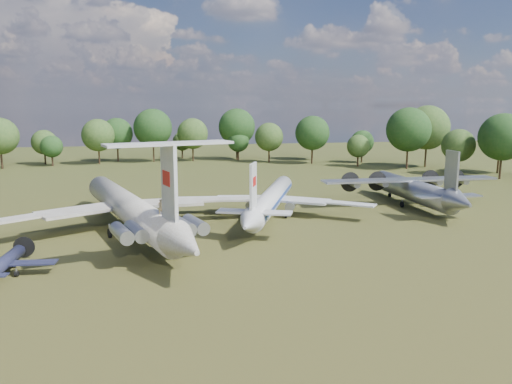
{
  "coord_description": "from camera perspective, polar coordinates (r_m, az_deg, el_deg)",
  "views": [
    {
      "loc": [
        0.23,
        -63.82,
        16.43
      ],
      "look_at": [
        12.93,
        0.8,
        5.0
      ],
      "focal_mm": 35.0,
      "sensor_mm": 36.0,
      "label": 1
    }
  ],
  "objects": [
    {
      "name": "person_on_il62",
      "position": [
        53.55,
        -10.87,
        -1.68
      ],
      "size": [
        0.72,
        0.63,
        1.67
      ],
      "primitive_type": "imported",
      "rotation": [
        0.0,
        0.0,
        3.6
      ],
      "color": "#9B814F",
      "rests_on": "il62_airliner"
    },
    {
      "name": "tu104_jet",
      "position": [
        74.78,
        1.71,
        -1.25
      ],
      "size": [
        43.5,
        49.22,
        4.08
      ],
      "primitive_type": null,
      "rotation": [
        0.0,
        0.0,
        -0.38
      ],
      "color": "silver",
      "rests_on": "ground"
    },
    {
      "name": "small_prop_west",
      "position": [
        54.85,
        -26.9,
        -7.62
      ],
      "size": [
        10.78,
        14.01,
        1.94
      ],
      "primitive_type": null,
      "rotation": [
        0.0,
        0.0,
        -0.08
      ],
      "color": "black",
      "rests_on": "ground"
    },
    {
      "name": "il62_airliner",
      "position": [
        67.63,
        -14.33,
        -2.33
      ],
      "size": [
        52.91,
        60.87,
        5.06
      ],
      "primitive_type": null,
      "rotation": [
        0.0,
        0.0,
        0.29
      ],
      "color": "#BCBBB7",
      "rests_on": "ground"
    },
    {
      "name": "an12_transport",
      "position": [
        86.49,
        17.39,
        -0.08
      ],
      "size": [
        30.32,
        33.82,
        4.41
      ],
      "primitive_type": null,
      "rotation": [
        0.0,
        0.0,
        -0.01
      ],
      "color": "#9A9CA1",
      "rests_on": "ground"
    },
    {
      "name": "ground",
      "position": [
        65.9,
        -11.0,
        -4.78
      ],
      "size": [
        300.0,
        300.0,
        0.0
      ],
      "primitive_type": "plane",
      "color": "#253E14",
      "rests_on": "ground"
    }
  ]
}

